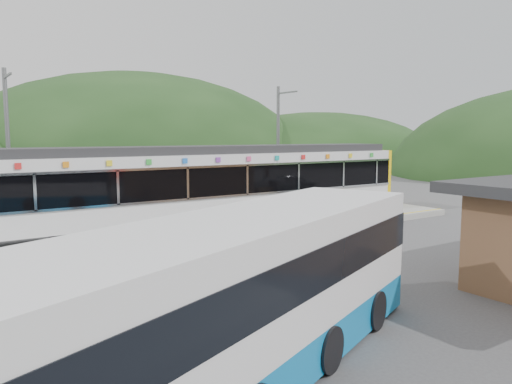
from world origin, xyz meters
TOP-DOWN VIEW (x-y plane):
  - ground at (0.00, 0.00)m, footprint 120.00×120.00m
  - hills at (6.19, 5.29)m, footprint 146.00×149.00m
  - platform at (0.00, 3.30)m, footprint 26.00×3.20m
  - yellow_line at (0.00, 2.00)m, footprint 26.00×0.10m
  - train at (1.74, 6.00)m, footprint 20.44×3.01m
  - catenary_mast_west at (-7.00, 8.56)m, footprint 0.18×1.80m
  - catenary_mast_east at (7.00, 8.56)m, footprint 0.18×1.80m
  - bus at (-5.84, -7.52)m, footprint 10.66×6.31m

SIDE VIEW (x-z plane):
  - ground at x=0.00m, z-range 0.00..0.00m
  - hills at x=6.19m, z-range -13.00..13.00m
  - platform at x=0.00m, z-range 0.00..0.30m
  - yellow_line at x=0.00m, z-range 0.30..0.31m
  - bus at x=-5.84m, z-range -0.05..2.82m
  - train at x=1.74m, z-range 0.19..3.93m
  - catenary_mast_west at x=-7.00m, z-range 0.15..7.15m
  - catenary_mast_east at x=7.00m, z-range 0.15..7.15m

